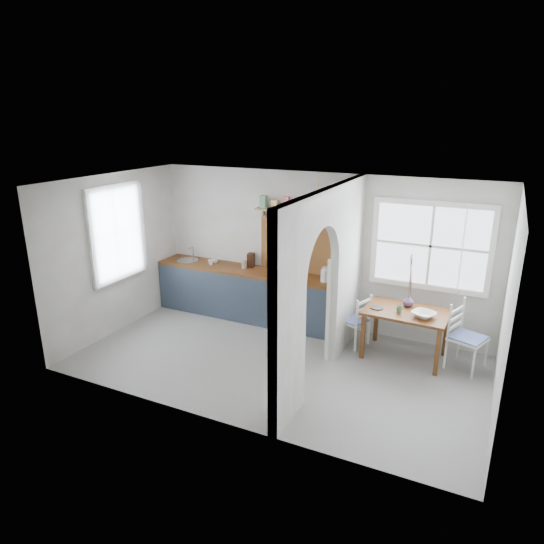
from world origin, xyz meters
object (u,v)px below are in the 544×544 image
at_px(kettle, 325,274).
at_px(dining_table, 405,334).
at_px(chair_left, 354,320).
at_px(vase, 408,301).
at_px(chair_right, 468,337).

bearing_deg(kettle, dining_table, -8.67).
bearing_deg(chair_left, vase, 117.92).
bearing_deg(chair_right, vase, 99.84).
height_order(chair_right, vase, chair_right).
distance_m(dining_table, chair_left, 0.81).
bearing_deg(chair_left, dining_table, 105.03).
xyz_separation_m(chair_left, kettle, (-0.57, 0.21, 0.60)).
height_order(kettle, vase, kettle).
relative_size(chair_right, vase, 5.63).
xyz_separation_m(chair_right, kettle, (-2.24, 0.27, 0.53)).
height_order(chair_left, kettle, kettle).
bearing_deg(chair_left, kettle, -90.25).
relative_size(dining_table, kettle, 5.00).
relative_size(dining_table, chair_left, 1.42).
distance_m(chair_right, kettle, 2.32).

